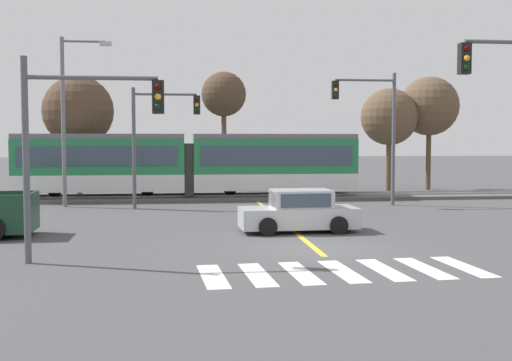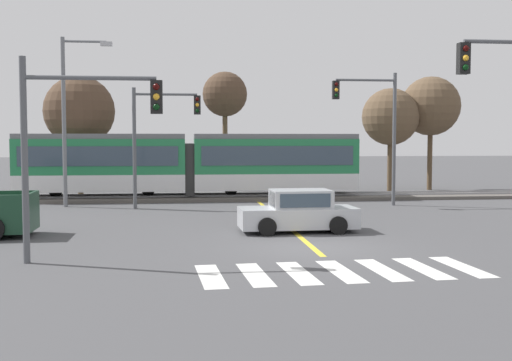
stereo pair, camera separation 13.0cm
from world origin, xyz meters
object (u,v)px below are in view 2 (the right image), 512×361
object	(u,v)px
bare_tree_east	(390,117)
street_lamp_west	(69,110)
light_rail_tram	(190,162)
sedan_crossing	(298,212)
bare_tree_west	(225,95)
bare_tree_far_east	(431,106)
bare_tree_far_west	(79,111)
traffic_light_near_left	(75,129)
traffic_light_far_left	(157,128)
traffic_light_far_right	(375,119)

from	to	relation	value
bare_tree_east	street_lamp_west	bearing A→B (deg)	-158.21
light_rail_tram	sedan_crossing	xyz separation A→B (m)	(3.77, -12.93, -1.35)
bare_tree_west	bare_tree_far_east	size ratio (longest dim) A/B	1.03
light_rail_tram	bare_tree_far_west	xyz separation A→B (m)	(-6.46, 3.58, 2.91)
traffic_light_near_left	bare_tree_east	size ratio (longest dim) A/B	0.84
traffic_light_near_left	traffic_light_far_left	bearing A→B (deg)	82.98
traffic_light_far_right	bare_tree_far_east	xyz separation A→B (m)	(6.54, 9.26, 1.10)
traffic_light_near_left	bare_tree_far_west	bearing A→B (deg)	98.61
sedan_crossing	traffic_light_near_left	bearing A→B (deg)	-144.66
sedan_crossing	traffic_light_far_right	world-z (taller)	traffic_light_far_right
bare_tree_far_west	bare_tree_west	distance (m)	9.07
street_lamp_west	bare_tree_far_east	xyz separation A→B (m)	(21.54, 8.08, 0.69)
street_lamp_west	traffic_light_near_left	bearing A→B (deg)	-79.67
street_lamp_west	bare_tree_east	bearing A→B (deg)	21.79
traffic_light_far_left	bare_tree_east	xyz separation A→B (m)	(14.34, 8.65, 0.87)
bare_tree_west	bare_tree_east	distance (m)	10.64
light_rail_tram	bare_tree_far_east	size ratio (longest dim) A/B	2.51
light_rail_tram	traffic_light_far_left	distance (m)	5.07
traffic_light_far_right	bare_tree_east	bearing A→B (deg)	67.12
traffic_light_near_left	bare_tree_far_west	distance (m)	21.76
sedan_crossing	traffic_light_far_left	distance (m)	10.48
bare_tree_west	traffic_light_far_right	bearing A→B (deg)	-55.76
traffic_light_far_right	traffic_light_far_left	xyz separation A→B (m)	(-10.69, -0.01, -0.49)
traffic_light_far_right	street_lamp_west	world-z (taller)	street_lamp_west
sedan_crossing	bare_tree_far_east	distance (m)	21.87
traffic_light_far_left	traffic_light_near_left	bearing A→B (deg)	-97.02
sedan_crossing	bare_tree_far_west	size ratio (longest dim) A/B	0.60
traffic_light_far_left	traffic_light_far_right	bearing A→B (deg)	0.08
sedan_crossing	traffic_light_far_right	bearing A→B (deg)	57.70
light_rail_tram	traffic_light_far_left	world-z (taller)	traffic_light_far_left
traffic_light_far_left	bare_tree_west	distance (m)	10.98
bare_tree_far_west	street_lamp_west	bearing A→B (deg)	-85.11
bare_tree_far_west	bare_tree_west	world-z (taller)	bare_tree_west
traffic_light_far_left	bare_tree_far_east	distance (m)	19.63
traffic_light_near_left	street_lamp_west	xyz separation A→B (m)	(-2.66, 14.60, 1.13)
sedan_crossing	traffic_light_near_left	world-z (taller)	traffic_light_near_left
bare_tree_far_west	traffic_light_far_right	bearing A→B (deg)	-27.29
bare_tree_far_east	sedan_crossing	bearing A→B (deg)	-123.85
bare_tree_far_west	bare_tree_east	world-z (taller)	bare_tree_far_west
light_rail_tram	street_lamp_west	size ratio (longest dim) A/B	2.24
light_rail_tram	traffic_light_far_left	xyz separation A→B (m)	(-1.56, -4.48, 1.80)
traffic_light_far_right	street_lamp_west	distance (m)	15.06
traffic_light_far_left	bare_tree_west	world-z (taller)	bare_tree_west
light_rail_tram	traffic_light_far_right	size ratio (longest dim) A/B	2.80
traffic_light_near_left	street_lamp_west	size ratio (longest dim) A/B	0.67
street_lamp_west	bare_tree_west	world-z (taller)	street_lamp_west
bare_tree_west	bare_tree_far_east	world-z (taller)	bare_tree_west
traffic_light_far_right	traffic_light_near_left	distance (m)	18.25
bare_tree_far_west	light_rail_tram	bearing A→B (deg)	-29.00
street_lamp_west	bare_tree_west	xyz separation A→B (m)	(8.19, 8.83, 1.36)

